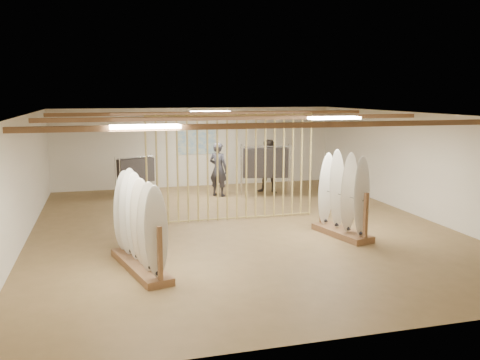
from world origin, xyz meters
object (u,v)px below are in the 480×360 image
object	(u,v)px
shopper_a	(218,166)
shopper_b	(270,163)
clothing_rack_b	(265,163)
rack_left	(139,238)
rack_right	(343,209)
clothing_rack_a	(136,170)

from	to	relation	value
shopper_a	shopper_b	xyz separation A→B (m)	(1.78, 0.07, 0.02)
clothing_rack_b	shopper_a	world-z (taller)	shopper_a
rack_left	shopper_a	xyz separation A→B (m)	(2.97, 6.44, 0.38)
rack_left	rack_right	world-z (taller)	rack_right
shopper_a	clothing_rack_a	bearing A→B (deg)	34.33
rack_left	clothing_rack_a	distance (m)	6.91
shopper_a	shopper_b	bearing A→B (deg)	-133.54
rack_right	clothing_rack_a	bearing A→B (deg)	113.76
rack_right	clothing_rack_a	distance (m)	7.25
rack_left	clothing_rack_b	world-z (taller)	rack_left
shopper_b	clothing_rack_a	bearing A→B (deg)	-151.60
rack_right	clothing_rack_a	world-z (taller)	rack_right
rack_left	shopper_a	bearing A→B (deg)	50.59
clothing_rack_a	clothing_rack_b	distance (m)	4.16
rack_left	clothing_rack_a	bearing A→B (deg)	72.22
rack_left	clothing_rack_a	world-z (taller)	rack_left
rack_right	shopper_b	world-z (taller)	shopper_b
clothing_rack_b	rack_left	bearing A→B (deg)	-113.71
rack_left	clothing_rack_b	distance (m)	7.56
rack_left	shopper_b	world-z (taller)	shopper_b
rack_left	rack_right	xyz separation A→B (m)	(4.74, 1.11, 0.03)
clothing_rack_a	shopper_b	bearing A→B (deg)	-28.37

